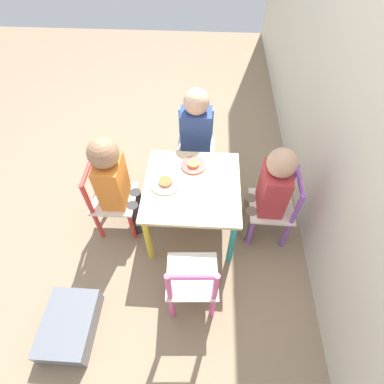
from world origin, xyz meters
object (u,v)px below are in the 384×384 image
(kids_table, at_px, (192,192))
(chair_purple, at_px, (275,208))
(plate_left, at_px, (193,165))
(child_left, at_px, (195,132))
(plate_front, at_px, (166,183))
(chair_pink, at_px, (192,282))
(chair_red, at_px, (111,200))
(chair_blue, at_px, (195,147))
(child_front, at_px, (114,180))
(storage_bin, at_px, (70,325))
(child_back, at_px, (270,189))

(kids_table, bearing_deg, chair_purple, 88.86)
(chair_purple, height_order, plate_left, chair_purple)
(child_left, relative_size, plate_front, 4.22)
(chair_purple, height_order, chair_pink, same)
(chair_red, relative_size, chair_blue, 1.00)
(child_left, xyz_separation_m, plate_left, (0.29, 0.00, -0.01))
(chair_red, height_order, plate_left, chair_red)
(child_front, height_order, storage_bin, child_front)
(chair_red, height_order, chair_purple, same)
(chair_blue, bearing_deg, chair_pink, -88.61)
(child_left, xyz_separation_m, plate_front, (0.44, -0.15, -0.01))
(chair_blue, height_order, child_back, child_back)
(chair_red, bearing_deg, kids_table, -90.00)
(chair_blue, bearing_deg, storage_bin, -117.12)
(chair_pink, xyz_separation_m, child_left, (-0.94, -0.03, 0.19))
(child_front, xyz_separation_m, plate_front, (-0.01, 0.29, -0.01))
(chair_purple, distance_m, chair_pink, 0.68)
(kids_table, height_order, chair_purple, chair_purple)
(chair_blue, bearing_deg, child_front, -131.21)
(kids_table, bearing_deg, chair_blue, -179.41)
(chair_blue, bearing_deg, chair_purple, -45.86)
(plate_left, height_order, storage_bin, plate_left)
(kids_table, height_order, chair_blue, chair_blue)
(kids_table, height_order, child_back, child_back)
(child_left, distance_m, plate_left, 0.29)
(kids_table, relative_size, chair_blue, 1.06)
(chair_purple, xyz_separation_m, child_left, (-0.45, -0.50, 0.19))
(chair_red, xyz_separation_m, child_front, (-0.00, 0.06, 0.19))
(chair_blue, relative_size, storage_bin, 1.47)
(kids_table, height_order, child_left, child_left)
(kids_table, relative_size, storage_bin, 1.56)
(chair_purple, height_order, child_left, child_left)
(chair_pink, bearing_deg, storage_bin, 13.73)
(kids_table, xyz_separation_m, storage_bin, (0.69, -0.60, -0.30))
(plate_front, relative_size, storage_bin, 0.50)
(chair_red, distance_m, plate_front, 0.39)
(child_left, bearing_deg, chair_purple, -42.28)
(child_back, bearing_deg, chair_purple, 90.00)
(chair_red, xyz_separation_m, plate_left, (-0.16, 0.50, 0.18))
(chair_blue, distance_m, chair_purple, 0.72)
(kids_table, xyz_separation_m, child_left, (-0.44, -0.00, 0.09))
(plate_front, bearing_deg, chair_red, -88.80)
(chair_blue, xyz_separation_m, chair_purple, (0.51, 0.50, 0.00))
(plate_left, bearing_deg, child_back, 70.02)
(child_back, distance_m, plate_front, 0.59)
(child_back, bearing_deg, plate_left, -108.84)
(child_left, relative_size, storage_bin, 2.11)
(chair_red, relative_size, child_left, 0.70)
(chair_pink, distance_m, plate_left, 0.67)
(chair_pink, bearing_deg, chair_red, -46.27)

